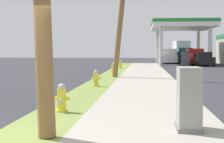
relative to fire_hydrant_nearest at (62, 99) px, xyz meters
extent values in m
cylinder|color=yellow|center=(0.00, 0.01, -0.30)|extent=(0.29, 0.29, 0.06)
cylinder|color=yellow|center=(0.00, 0.01, -0.03)|extent=(0.22, 0.22, 0.60)
sphere|color=#B2B2B7|center=(0.00, 0.01, 0.31)|extent=(0.19, 0.19, 0.19)
cylinder|color=#B2B2B7|center=(0.00, 0.01, 0.39)|extent=(0.06, 0.06, 0.05)
cylinder|color=yellow|center=(-0.16, 0.01, 0.02)|extent=(0.10, 0.09, 0.09)
cylinder|color=yellow|center=(0.16, 0.01, 0.02)|extent=(0.10, 0.09, 0.09)
cylinder|color=#B2B2B7|center=(0.00, -0.16, -0.03)|extent=(0.11, 0.12, 0.11)
cylinder|color=yellow|center=(0.00, 6.62, -0.30)|extent=(0.29, 0.29, 0.06)
cylinder|color=yellow|center=(0.00, 6.62, -0.03)|extent=(0.22, 0.22, 0.60)
sphere|color=#B2B2B7|center=(0.00, 6.62, 0.31)|extent=(0.19, 0.19, 0.19)
cylinder|color=#B2B2B7|center=(0.00, 6.62, 0.39)|extent=(0.06, 0.06, 0.05)
cylinder|color=yellow|center=(-0.16, 6.62, 0.02)|extent=(0.10, 0.09, 0.09)
cylinder|color=yellow|center=(0.16, 6.62, 0.02)|extent=(0.10, 0.09, 0.09)
cylinder|color=#B2B2B7|center=(0.00, 6.45, -0.03)|extent=(0.11, 0.12, 0.11)
cylinder|color=yellow|center=(0.02, 15.30, -0.30)|extent=(0.29, 0.29, 0.06)
cylinder|color=yellow|center=(0.02, 15.30, -0.03)|extent=(0.22, 0.22, 0.60)
sphere|color=#B2B2B7|center=(0.02, 15.30, 0.31)|extent=(0.19, 0.19, 0.19)
cylinder|color=#B2B2B7|center=(0.02, 15.30, 0.39)|extent=(0.06, 0.06, 0.05)
cylinder|color=yellow|center=(-0.14, 15.30, 0.02)|extent=(0.10, 0.09, 0.09)
cylinder|color=yellow|center=(0.18, 15.30, 0.02)|extent=(0.10, 0.09, 0.09)
cylinder|color=#B2B2B7|center=(0.02, 15.13, -0.03)|extent=(0.11, 0.12, 0.11)
cylinder|color=yellow|center=(0.05, 22.49, -0.30)|extent=(0.29, 0.29, 0.06)
cylinder|color=yellow|center=(0.05, 22.49, -0.03)|extent=(0.22, 0.22, 0.60)
sphere|color=#B2B2B7|center=(0.05, 22.49, 0.31)|extent=(0.19, 0.19, 0.19)
cylinder|color=#B2B2B7|center=(0.05, 22.49, 0.39)|extent=(0.06, 0.06, 0.05)
cylinder|color=yellow|center=(-0.11, 22.49, 0.02)|extent=(0.10, 0.09, 0.09)
cylinder|color=yellow|center=(0.21, 22.49, 0.02)|extent=(0.10, 0.09, 0.09)
cylinder|color=#B2B2B7|center=(0.05, 22.32, -0.03)|extent=(0.11, 0.12, 0.11)
cylinder|color=olive|center=(0.79, 12.63, 4.09)|extent=(1.28, 0.92, 8.82)
cube|color=slate|center=(3.01, -1.81, -0.29)|extent=(0.50, 0.78, 0.08)
cube|color=gray|center=(3.01, -1.81, 0.30)|extent=(0.44, 0.72, 1.25)
cylinder|color=silver|center=(4.00, 31.36, 1.76)|extent=(0.44, 0.44, 4.41)
cylinder|color=silver|center=(9.46, 31.36, 1.76)|extent=(0.44, 0.44, 4.41)
cylinder|color=silver|center=(4.00, 39.93, 1.76)|extent=(0.44, 0.44, 4.41)
cylinder|color=silver|center=(9.46, 39.93, 1.76)|extent=(0.44, 0.44, 4.41)
cube|color=white|center=(6.73, 35.65, 4.22)|extent=(7.26, 10.37, 0.50)
cube|color=#1E8433|center=(6.73, 35.65, 4.65)|extent=(7.36, 10.47, 0.36)
cube|color=#47474C|center=(6.73, 31.36, 0.35)|extent=(0.70, 1.10, 1.60)
cube|color=#47474C|center=(6.73, 39.93, 0.35)|extent=(0.70, 1.10, 1.60)
cube|color=black|center=(8.78, 32.15, 0.14)|extent=(2.09, 4.60, 0.85)
cube|color=black|center=(8.79, 31.92, 0.85)|extent=(1.72, 2.12, 0.56)
cylinder|color=black|center=(7.82, 33.79, -0.15)|extent=(0.26, 0.61, 0.60)
cylinder|color=black|center=(9.53, 33.89, -0.15)|extent=(0.26, 0.61, 0.60)
cylinder|color=black|center=(8.02, 30.40, -0.15)|extent=(0.26, 0.61, 0.60)
cylinder|color=black|center=(9.74, 30.50, -0.15)|extent=(0.26, 0.61, 0.60)
cube|color=white|center=(5.52, 39.66, 0.26)|extent=(2.12, 5.44, 1.00)
cube|color=white|center=(5.49, 38.68, 1.14)|extent=(1.88, 2.09, 0.76)
cube|color=white|center=(5.54, 40.84, 0.88)|extent=(1.94, 2.96, 0.24)
cylinder|color=black|center=(6.42, 37.49, -0.07)|extent=(0.24, 0.76, 0.76)
cylinder|color=black|center=(4.52, 37.53, -0.07)|extent=(0.24, 0.76, 0.76)
cylinder|color=black|center=(6.51, 41.78, -0.07)|extent=(0.24, 0.76, 0.76)
cylinder|color=black|center=(4.61, 41.83, -0.07)|extent=(0.24, 0.76, 0.76)
cube|color=#197075|center=(7.55, 42.47, 0.26)|extent=(2.43, 6.52, 1.00)
cube|color=white|center=(7.49, 43.23, 1.71)|extent=(2.23, 4.09, 1.90)
cube|color=#197075|center=(7.69, 40.42, 1.21)|extent=(1.98, 2.17, 0.90)
cylinder|color=black|center=(8.68, 39.89, -0.07)|extent=(0.27, 0.77, 0.76)
cylinder|color=black|center=(6.78, 39.76, -0.07)|extent=(0.27, 0.77, 0.76)
cylinder|color=black|center=(8.31, 45.18, -0.07)|extent=(0.27, 0.77, 0.76)
cylinder|color=black|center=(6.42, 45.05, -0.07)|extent=(0.27, 0.77, 0.76)
cube|color=red|center=(8.49, 35.08, 0.26)|extent=(2.43, 5.54, 1.00)
cube|color=red|center=(8.41, 36.05, 1.14)|extent=(2.00, 2.19, 0.76)
cube|color=red|center=(8.59, 33.90, 0.88)|extent=(2.11, 3.06, 0.24)
cylinder|color=black|center=(7.37, 37.14, -0.07)|extent=(0.28, 0.78, 0.76)
cylinder|color=black|center=(9.26, 37.30, -0.07)|extent=(0.28, 0.78, 0.76)
cylinder|color=black|center=(7.72, 32.86, -0.07)|extent=(0.28, 0.78, 0.76)
cylinder|color=black|center=(9.61, 33.01, -0.07)|extent=(0.28, 0.78, 0.76)
camera|label=1|loc=(2.11, -8.94, 1.25)|focal=56.92mm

